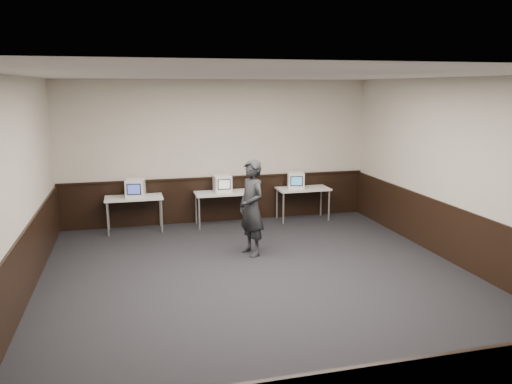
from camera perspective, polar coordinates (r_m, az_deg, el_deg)
floor at (r=7.91m, az=1.05°, el=-10.63°), size 8.00×8.00×0.00m
ceiling at (r=7.31m, az=1.14°, el=13.23°), size 8.00×8.00×0.00m
back_wall at (r=11.30m, az=-4.34°, el=4.60°), size 7.00×0.00×7.00m
front_wall at (r=3.89m, az=17.30°, el=-10.29°), size 7.00×0.00×7.00m
left_wall at (r=7.35m, az=-26.24°, el=-0.57°), size 0.00×8.00×8.00m
right_wall at (r=9.02m, az=23.07°, el=1.82°), size 0.00×8.00×8.00m
wainscot_back at (r=11.47m, az=-4.24°, el=-0.86°), size 6.98×0.04×1.00m
wainscot_left at (r=7.63m, az=-25.33°, el=-8.65°), size 0.04×7.98×1.00m
wainscot_right at (r=9.25m, az=22.42°, el=-4.91°), size 0.04×7.98×1.00m
wainscot_rail at (r=11.35m, az=-4.26°, el=1.67°), size 6.98×0.06×0.04m
desk_left at (r=10.90m, az=-13.77°, el=-0.90°), size 1.20×0.60×0.75m
desk_center at (r=11.07m, az=-3.90°, el=-0.38°), size 1.20×0.60×0.75m
desk_right at (r=11.56m, az=5.40°, el=0.12°), size 1.20×0.60×0.75m
emac_left at (r=10.80m, az=-13.64°, el=0.42°), size 0.44×0.46×0.38m
emac_center at (r=11.05m, az=-3.86°, el=0.97°), size 0.38×0.41×0.37m
emac_right at (r=11.46m, az=4.57°, el=1.34°), size 0.45×0.46×0.37m
person at (r=9.06m, az=-0.50°, el=-1.83°), size 0.60×0.74×1.76m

